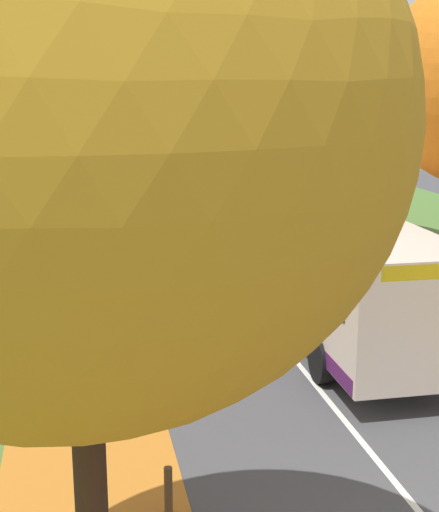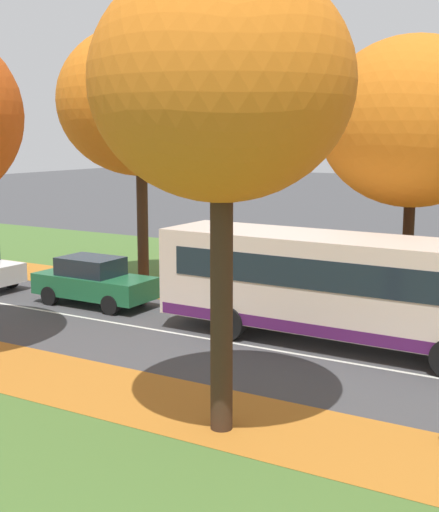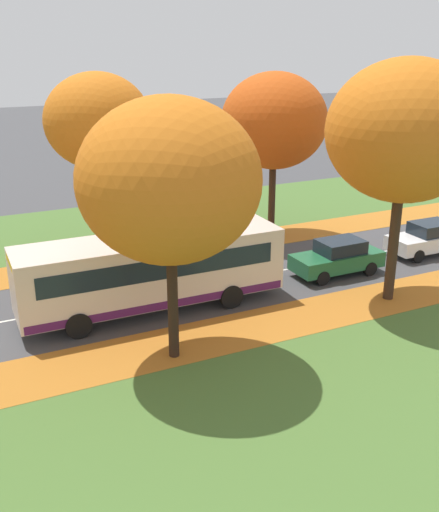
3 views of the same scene
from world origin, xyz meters
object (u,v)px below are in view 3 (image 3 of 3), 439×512
object	(u,v)px
tree_right_mid	(405,132)
car_green_lead	(338,257)
tree_left_near	(98,122)
car_white_following	(429,238)
bus	(151,269)
tree_left_mid	(274,121)
bollard_fourth	(30,276)
tree_right_near	(169,181)

from	to	relation	value
tree_right_mid	car_green_lead	world-z (taller)	tree_right_mid
tree_left_near	car_white_following	bearing A→B (deg)	66.68
bus	car_green_lead	distance (m)	8.90
tree_left_near	bus	bearing A→B (deg)	0.28
tree_left_mid	car_green_lead	world-z (taller)	tree_left_mid
tree_left_mid	bollard_fourth	xyz separation A→B (m)	(1.29, -13.06, -5.85)
bollard_fourth	car_white_following	xyz separation A→B (m)	(4.78, 18.58, 0.51)
bollard_fourth	car_green_lead	size ratio (longest dim) A/B	0.14
tree_left_near	tree_right_near	size ratio (longest dim) A/B	1.02
tree_left_mid	bus	xyz separation A→B (m)	(6.28, -9.12, -4.45)
bus	tree_left_mid	bearing A→B (deg)	124.56
tree_left_mid	tree_right_near	distance (m)	14.06
car_white_following	bus	bearing A→B (deg)	-89.18
tree_left_near	bollard_fourth	world-z (taller)	tree_left_near
bus	tree_right_mid	bearing A→B (deg)	70.41
tree_right_mid	car_white_following	world-z (taller)	tree_right_mid
tree_left_near	car_green_lead	size ratio (longest dim) A/B	2.10
bus	car_green_lead	bearing A→B (deg)	89.40
bus	car_white_following	xyz separation A→B (m)	(-0.21, 14.63, -0.89)
tree_left_mid	tree_right_mid	size ratio (longest dim) A/B	0.90
tree_left_mid	car_white_following	size ratio (longest dim) A/B	2.04
tree_left_mid	car_white_following	xyz separation A→B (m)	(6.07, 5.51, -5.34)
tree_left_near	tree_right_mid	size ratio (longest dim) A/B	0.92
tree_left_near	car_white_following	distance (m)	16.98
bus	car_green_lead	xyz separation A→B (m)	(0.09, 8.86, -0.89)
tree_left_mid	tree_right_near	world-z (taller)	tree_left_mid
bus	tree_left_near	bearing A→B (deg)	-179.72
tree_left_near	bollard_fourth	bearing A→B (deg)	-68.56
tree_left_mid	tree_left_near	bearing A→B (deg)	-91.57
tree_left_near	bus	xyz separation A→B (m)	(6.53, 0.03, -4.89)
tree_right_near	bus	xyz separation A→B (m)	(-3.86, 0.63, -4.34)
bollard_fourth	car_white_following	bearing A→B (deg)	75.56
car_green_lead	tree_left_mid	bearing A→B (deg)	177.67
tree_left_near	tree_right_mid	distance (m)	13.41
bus	car_white_following	bearing A→B (deg)	90.82
tree_right_mid	car_green_lead	size ratio (longest dim) A/B	2.28
bollard_fourth	bus	world-z (taller)	bus
tree_left_mid	bus	size ratio (longest dim) A/B	0.83
bollard_fourth	tree_left_near	bearing A→B (deg)	111.44
tree_left_near	bus	size ratio (longest dim) A/B	0.84
car_white_following	car_green_lead	bearing A→B (deg)	-87.00
tree_left_near	tree_right_near	bearing A→B (deg)	-3.27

